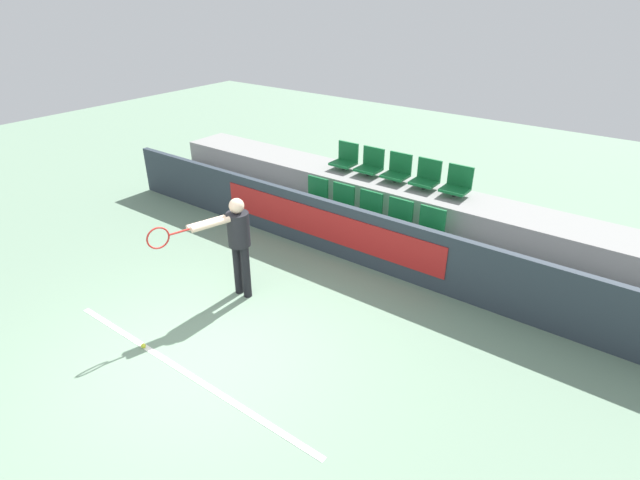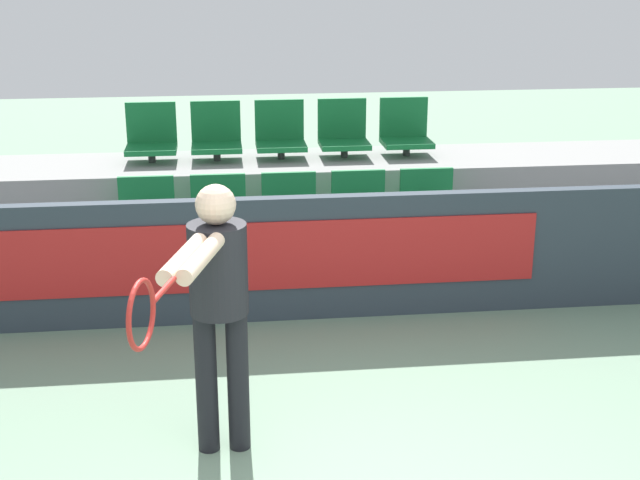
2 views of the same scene
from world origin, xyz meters
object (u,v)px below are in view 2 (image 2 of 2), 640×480
Objects in this scene: stadium_chair_0 at (147,216)px; stadium_chair_8 at (343,134)px; stadium_chair_2 at (290,212)px; stadium_chair_7 at (280,135)px; stadium_chair_4 at (428,207)px; stadium_chair_9 at (405,132)px; stadium_chair_6 at (216,136)px; stadium_chair_3 at (360,209)px; stadium_chair_5 at (151,138)px; tennis_player at (216,293)px; stadium_chair_1 at (219,214)px.

stadium_chair_8 is at bearing 29.78° from stadium_chair_0.
stadium_chair_7 is at bearing 90.00° from stadium_chair_2.
stadium_chair_4 is 1.00× the size of stadium_chair_9.
stadium_chair_7 is at bearing 40.65° from stadium_chair_0.
stadium_chair_4 is at bearing -90.00° from stadium_chair_9.
stadium_chair_6 is 1.00× the size of stadium_chair_9.
stadium_chair_3 is at bearing -90.00° from stadium_chair_8.
stadium_chair_9 is at bearing 0.00° from stadium_chair_8.
stadium_chair_0 is 1.00× the size of stadium_chair_2.
stadium_chair_3 is at bearing -29.78° from stadium_chair_5.
tennis_player is at bearing -77.90° from stadium_chair_0.
stadium_chair_6 is 3.83m from tennis_player.
stadium_chair_7 is 1.00× the size of stadium_chair_8.
stadium_chair_2 is 1.00× the size of stadium_chair_6.
stadium_chair_5 reaches higher than stadium_chair_3.
tennis_player reaches higher than stadium_chair_9.
stadium_chair_6 reaches higher than stadium_chair_3.
stadium_chair_1 is 1.16m from stadium_chair_6.
stadium_chair_0 is at bearing 180.00° from stadium_chair_2.
stadium_chair_0 is at bearing 180.00° from stadium_chair_4.
stadium_chair_1 is 2.78m from tennis_player.
stadium_chair_4 is at bearing 0.00° from stadium_chair_1.
stadium_chair_9 reaches higher than stadium_chair_2.
stadium_chair_8 is at bearing 40.65° from stadium_chair_1.
stadium_chair_2 is 1.00× the size of stadium_chair_3.
stadium_chair_6 is at bearing 59.78° from stadium_chair_0.
stadium_chair_0 and stadium_chair_3 have the same top height.
stadium_chair_0 is 1.00× the size of stadium_chair_3.
stadium_chair_6 is at bearing 0.00° from stadium_chair_5.
stadium_chair_0 is at bearing 180.00° from stadium_chair_1.
stadium_chair_4 is (0.62, 0.00, 0.00)m from stadium_chair_3.
stadium_chair_3 is at bearing 0.00° from stadium_chair_2.
stadium_chair_8 is (1.24, 1.07, 0.47)m from stadium_chair_1.
tennis_player reaches higher than stadium_chair_0.
stadium_chair_5 is (0.00, 1.07, 0.47)m from stadium_chair_0.
tennis_player is at bearing -124.42° from stadium_chair_4.
stadium_chair_5 is at bearing 90.00° from stadium_chair_0.
tennis_player is at bearing -90.44° from stadium_chair_6.
tennis_player is (-1.27, -3.83, -0.12)m from stadium_chair_8.
stadium_chair_6 reaches higher than stadium_chair_1.
stadium_chair_5 is (-1.86, 1.07, 0.47)m from stadium_chair_3.
stadium_chair_4 is at bearing -40.65° from stadium_chair_7.
stadium_chair_3 is (0.62, 0.00, 0.00)m from stadium_chair_2.
stadium_chair_8 and stadium_chair_9 have the same top height.
stadium_chair_2 is 1.16m from stadium_chair_7.
stadium_chair_3 is (1.24, 0.00, 0.00)m from stadium_chair_1.
stadium_chair_3 is at bearing 81.15° from tennis_player.
stadium_chair_0 is at bearing -120.22° from stadium_chair_6.
tennis_player is (-0.65, -2.76, 0.35)m from stadium_chair_2.
stadium_chair_7 and stadium_chair_9 have the same top height.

